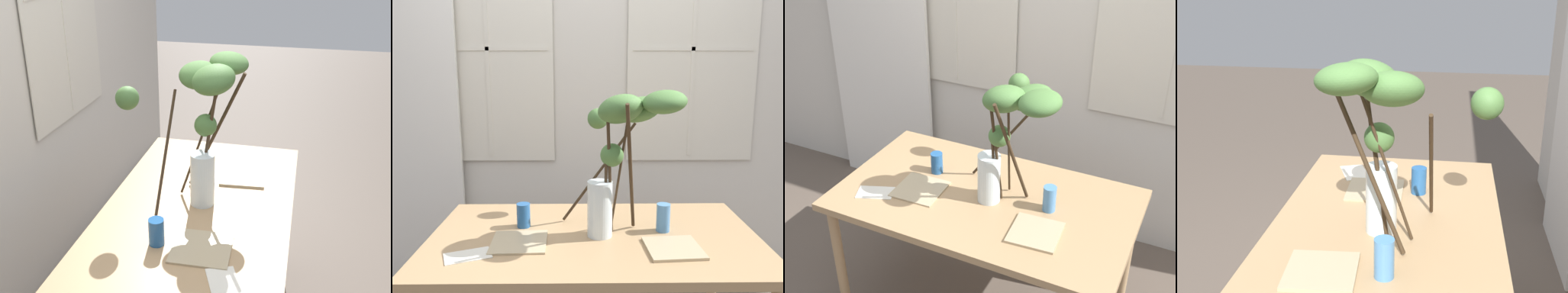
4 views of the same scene
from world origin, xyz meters
The scene contains 9 objects.
back_wall_with_windows centered at (0.00, 1.00, 1.47)m, with size 4.80×0.14×2.93m.
curtain_sheer_side centered at (-1.22, 0.88, 1.17)m, with size 0.77×0.03×2.34m, color white.
dining_table centered at (0.00, 0.00, 0.67)m, with size 1.45×0.84×0.74m.
vase_with_branches centered at (0.13, 0.00, 1.19)m, with size 0.54×0.57×0.66m.
drinking_glass_blue_left centered at (-0.33, 0.10, 0.80)m, with size 0.06×0.06×0.11m, color #235693.
drinking_glass_blue_right centered at (0.31, 0.04, 0.81)m, with size 0.06×0.06×0.13m, color #4C84BC.
plate_square_left centered at (-0.32, -0.09, 0.75)m, with size 0.23×0.23×0.01m, color tan.
plate_square_right centered at (0.32, -0.16, 0.75)m, with size 0.22×0.22×0.01m, color tan.
napkin_folded centered at (-0.51, -0.21, 0.75)m, with size 0.18×0.11×0.00m, color silver.
Camera 3 is at (0.92, -1.94, 2.25)m, focal length 48.99 mm.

